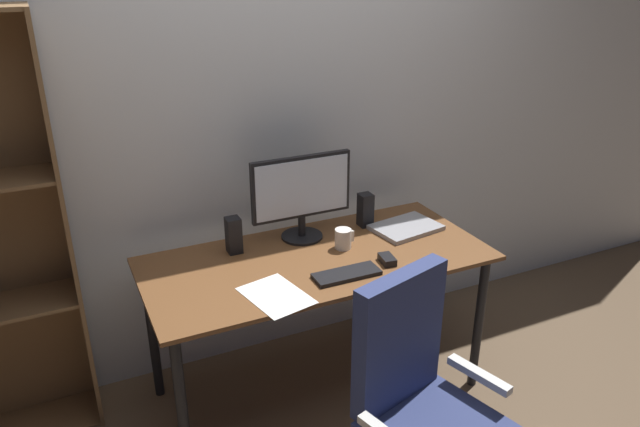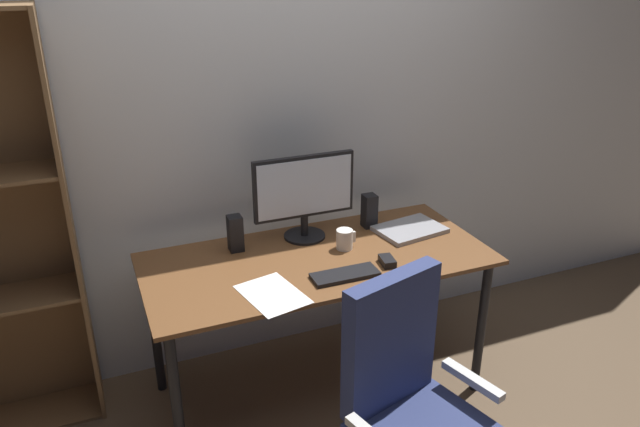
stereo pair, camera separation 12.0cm
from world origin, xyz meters
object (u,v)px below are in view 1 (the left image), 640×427
(speaker_right, at_px, (365,210))
(desk, at_px, (317,273))
(keyboard, at_px, (347,274))
(coffee_mug, at_px, (343,239))
(mouse, at_px, (387,259))
(office_chair, at_px, (423,423))
(speaker_left, at_px, (234,235))
(monitor, at_px, (302,192))
(laptop, at_px, (406,227))

(speaker_right, bearing_deg, desk, -150.07)
(keyboard, xyz_separation_m, coffee_mug, (0.11, 0.24, 0.04))
(mouse, xyz_separation_m, coffee_mug, (-0.11, 0.21, 0.03))
(speaker_right, bearing_deg, office_chair, -107.92)
(mouse, xyz_separation_m, office_chair, (-0.23, -0.65, -0.30))
(coffee_mug, bearing_deg, speaker_left, 159.44)
(monitor, distance_m, speaker_left, 0.37)
(office_chair, bearing_deg, mouse, 54.58)
(monitor, xyz_separation_m, mouse, (0.24, -0.40, -0.22))
(monitor, xyz_separation_m, office_chair, (0.01, -1.05, -0.52))
(coffee_mug, bearing_deg, speaker_right, 39.37)
(coffee_mug, height_order, office_chair, office_chair)
(desk, xyz_separation_m, keyboard, (0.04, -0.21, 0.09))
(keyboard, bearing_deg, coffee_mug, 66.76)
(mouse, height_order, speaker_right, speaker_right)
(keyboard, relative_size, coffee_mug, 3.08)
(keyboard, distance_m, speaker_left, 0.56)
(monitor, distance_m, mouse, 0.51)
(keyboard, relative_size, laptop, 0.91)
(speaker_left, bearing_deg, coffee_mug, -20.56)
(monitor, relative_size, laptop, 1.54)
(speaker_right, xyz_separation_m, office_chair, (-0.34, -1.04, -0.37))
(desk, distance_m, laptop, 0.54)
(desk, height_order, coffee_mug, coffee_mug)
(desk, relative_size, speaker_left, 9.20)
(desk, height_order, monitor, monitor)
(keyboard, distance_m, office_chair, 0.69)
(mouse, bearing_deg, coffee_mug, 125.46)
(laptop, relative_size, speaker_right, 1.88)
(monitor, distance_m, laptop, 0.57)
(coffee_mug, bearing_deg, monitor, 124.69)
(mouse, relative_size, speaker_right, 0.56)
(mouse, bearing_deg, monitor, 129.21)
(monitor, height_order, mouse, monitor)
(desk, bearing_deg, speaker_left, 146.95)
(desk, bearing_deg, keyboard, -79.47)
(mouse, distance_m, laptop, 0.37)
(desk, height_order, keyboard, keyboard)
(keyboard, relative_size, office_chair, 0.29)
(speaker_right, bearing_deg, coffee_mug, -140.63)
(coffee_mug, bearing_deg, office_chair, -98.03)
(mouse, height_order, laptop, mouse)
(keyboard, height_order, mouse, mouse)
(coffee_mug, bearing_deg, mouse, -63.08)
(laptop, height_order, office_chair, office_chair)
(desk, relative_size, coffee_mug, 16.59)
(keyboard, xyz_separation_m, laptop, (0.49, 0.29, 0.00))
(desk, distance_m, speaker_right, 0.45)
(desk, relative_size, laptop, 4.89)
(coffee_mug, relative_size, speaker_right, 0.55)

